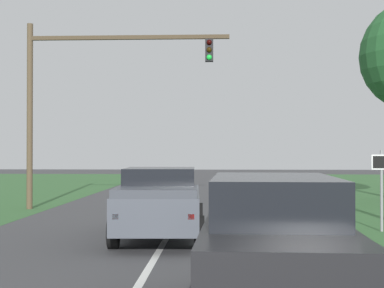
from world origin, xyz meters
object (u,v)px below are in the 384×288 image
Objects in this scene: traffic_light at (83,85)px; pickup_truck_lead at (160,202)px; red_suv_near at (274,245)px; keep_moving_sign at (382,179)px.

pickup_truck_lead is at bearing -63.44° from traffic_light.
traffic_light reaches higher than red_suv_near.
traffic_light is (-3.90, 7.81, 4.06)m from pickup_truck_lead.
traffic_light is (-6.23, 15.31, 4.00)m from red_suv_near.
keep_moving_sign reaches higher than pickup_truck_lead.
keep_moving_sign is (4.01, 9.19, 0.48)m from red_suv_near.
red_suv_near is 0.61× the size of traffic_light.
pickup_truck_lead is 6.58m from keep_moving_sign.
pickup_truck_lead is at bearing -165.07° from keep_moving_sign.
red_suv_near reaches higher than pickup_truck_lead.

